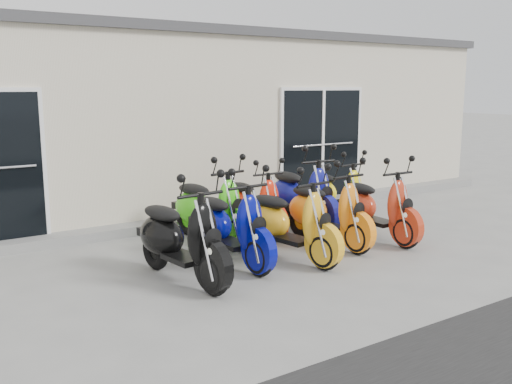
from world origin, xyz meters
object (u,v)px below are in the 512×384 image
at_px(scooter_front_black, 180,225).
at_px(scooter_back_blue, 302,185).
at_px(scooter_front_orange_a, 290,211).
at_px(scooter_back_green, 210,198).
at_px(scooter_front_red, 377,197).
at_px(scooter_back_yellow, 336,184).
at_px(scooter_front_orange_b, 327,201).
at_px(scooter_back_red, 254,195).
at_px(scooter_front_blue, 229,214).

bearing_deg(scooter_front_black, scooter_back_blue, 17.37).
xyz_separation_m(scooter_front_orange_a, scooter_back_green, (-0.47, 1.36, 0.01)).
relative_size(scooter_front_red, scooter_back_blue, 0.93).
bearing_deg(scooter_back_blue, scooter_back_yellow, 10.93).
xyz_separation_m(scooter_front_orange_b, scooter_back_blue, (0.35, 1.04, 0.05)).
height_order(scooter_front_orange_b, scooter_back_yellow, scooter_front_orange_b).
height_order(scooter_front_black, scooter_back_blue, scooter_back_blue).
distance_m(scooter_front_orange_b, scooter_back_blue, 1.10).
distance_m(scooter_front_black, scooter_back_yellow, 3.98).
xyz_separation_m(scooter_back_red, scooter_back_blue, (0.86, -0.13, 0.09)).
relative_size(scooter_front_black, scooter_front_orange_a, 1.04).
bearing_deg(scooter_front_red, scooter_back_blue, 113.30).
bearing_deg(scooter_front_black, scooter_front_orange_a, -7.61).
relative_size(scooter_front_black, scooter_front_red, 1.05).
xyz_separation_m(scooter_front_black, scooter_back_red, (2.00, 1.42, -0.07)).
bearing_deg(scooter_back_blue, scooter_front_orange_a, -130.05).
height_order(scooter_front_orange_b, scooter_back_green, scooter_back_green).
distance_m(scooter_front_orange_a, scooter_back_yellow, 2.54).
bearing_deg(scooter_front_red, scooter_back_yellow, 75.55).
xyz_separation_m(scooter_front_orange_b, scooter_back_red, (-0.51, 1.16, -0.04)).
distance_m(scooter_front_blue, scooter_back_green, 1.13).
bearing_deg(scooter_front_black, scooter_back_yellow, 13.74).
bearing_deg(scooter_front_red, scooter_back_green, 151.32).
bearing_deg(scooter_back_yellow, scooter_front_orange_b, -138.01).
distance_m(scooter_back_red, scooter_back_yellow, 1.72).
xyz_separation_m(scooter_front_black, scooter_front_orange_b, (2.51, 0.26, -0.03)).
xyz_separation_m(scooter_front_red, scooter_back_blue, (-0.50, 1.21, 0.05)).
xyz_separation_m(scooter_back_red, scooter_back_yellow, (1.72, -0.01, 0.01)).
relative_size(scooter_front_black, scooter_back_blue, 0.97).
bearing_deg(scooter_back_red, scooter_front_orange_b, -66.56).
relative_size(scooter_back_green, scooter_back_red, 1.09).
height_order(scooter_front_blue, scooter_front_red, scooter_front_blue).
distance_m(scooter_front_red, scooter_back_green, 2.53).
distance_m(scooter_back_blue, scooter_back_yellow, 0.87).
bearing_deg(scooter_front_orange_b, scooter_front_blue, 176.18).
xyz_separation_m(scooter_front_blue, scooter_back_yellow, (2.89, 1.16, -0.05)).
xyz_separation_m(scooter_front_orange_a, scooter_front_orange_b, (0.89, 0.27, -0.00)).
distance_m(scooter_front_black, scooter_front_orange_a, 1.62).
xyz_separation_m(scooter_front_orange_a, scooter_front_red, (1.74, 0.10, -0.01)).
height_order(scooter_front_blue, scooter_front_orange_a, scooter_front_blue).
distance_m(scooter_front_orange_b, scooter_back_yellow, 1.67).
height_order(scooter_front_orange_a, scooter_front_orange_b, scooter_front_orange_a).
xyz_separation_m(scooter_back_green, scooter_back_blue, (1.71, -0.05, 0.03)).
height_order(scooter_front_black, scooter_back_green, scooter_front_black).
relative_size(scooter_front_orange_a, scooter_front_red, 1.01).
distance_m(scooter_front_blue, scooter_back_blue, 2.28).
bearing_deg(scooter_front_orange_a, scooter_front_blue, 152.69).
height_order(scooter_back_green, scooter_back_red, scooter_back_green).
relative_size(scooter_back_green, scooter_back_yellow, 1.08).
bearing_deg(scooter_front_blue, scooter_back_yellow, 17.78).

